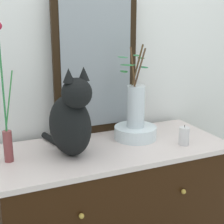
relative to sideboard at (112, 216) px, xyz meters
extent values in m
cube|color=silver|center=(0.00, 0.33, 0.90)|extent=(4.40, 0.08, 2.60)
cube|color=black|center=(0.00, 0.00, -0.01)|extent=(1.14, 0.51, 0.78)
cube|color=beige|center=(0.00, 0.00, 0.39)|extent=(1.17, 0.52, 0.02)
sphere|color=#B79338|center=(-0.26, -0.27, 0.22)|extent=(0.02, 0.02, 0.02)
sphere|color=#B79338|center=(0.26, -0.27, 0.22)|extent=(0.02, 0.02, 0.02)
cube|color=black|center=(0.01, 0.24, 0.78)|extent=(0.47, 0.03, 0.76)
cube|color=gray|center=(0.01, 0.22, 0.78)|extent=(0.39, 0.01, 0.67)
ellipsoid|color=black|center=(-0.22, -0.01, 0.54)|extent=(0.22, 0.29, 0.29)
sphere|color=black|center=(-0.20, -0.08, 0.71)|extent=(0.14, 0.14, 0.14)
cone|color=black|center=(-0.17, -0.08, 0.79)|extent=(0.05, 0.05, 0.06)
cone|color=black|center=(-0.24, -0.09, 0.79)|extent=(0.05, 0.05, 0.06)
cylinder|color=black|center=(-0.27, 0.19, 0.42)|extent=(0.07, 0.16, 0.03)
cylinder|color=brown|center=(-0.50, 0.02, 0.47)|extent=(0.04, 0.04, 0.14)
cylinder|color=#2E7D41|center=(-0.50, 0.02, 0.76)|extent=(0.01, 0.01, 0.43)
cylinder|color=#33853B|center=(-0.48, 0.02, 0.68)|extent=(0.05, 0.01, 0.27)
cylinder|color=white|center=(0.16, 0.06, 0.43)|extent=(0.23, 0.23, 0.07)
cylinder|color=silver|center=(0.16, 0.06, 0.58)|extent=(0.09, 0.09, 0.22)
cylinder|color=#4C381E|center=(0.17, 0.08, 0.75)|extent=(0.08, 0.02, 0.29)
ellipsoid|color=#298641|center=(0.16, 0.13, 0.79)|extent=(0.08, 0.05, 0.01)
ellipsoid|color=#2E753F|center=(0.19, 0.12, 0.84)|extent=(0.06, 0.08, 0.01)
cylinder|color=#52361F|center=(0.14, 0.06, 0.74)|extent=(0.02, 0.06, 0.28)
ellipsoid|color=#307D3C|center=(0.09, 0.07, 0.76)|extent=(0.05, 0.07, 0.01)
ellipsoid|color=#2C783C|center=(0.10, 0.04, 0.80)|extent=(0.08, 0.07, 0.01)
ellipsoid|color=#357A4A|center=(0.09, 0.07, 0.84)|extent=(0.05, 0.08, 0.01)
cylinder|color=brown|center=(0.18, 0.07, 0.74)|extent=(0.06, 0.07, 0.28)
ellipsoid|color=#277846|center=(0.22, 0.10, 0.77)|extent=(0.04, 0.07, 0.01)
ellipsoid|color=#367A3A|center=(0.21, 0.11, 0.82)|extent=(0.06, 0.08, 0.01)
cylinder|color=silver|center=(0.35, -0.12, 0.45)|extent=(0.05, 0.05, 0.09)
cylinder|color=black|center=(0.35, -0.12, 0.50)|extent=(0.00, 0.00, 0.01)
camera|label=1|loc=(-0.64, -1.47, 1.03)|focal=54.63mm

